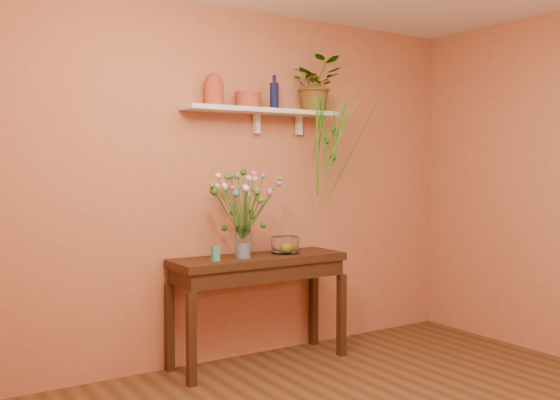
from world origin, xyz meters
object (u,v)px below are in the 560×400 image
object	(u,v)px
sideboard	(259,271)
bouquet	(243,195)
terracotta_jug	(214,90)
glass_vase	(243,244)
blue_bottle	(274,95)
spider_plant	(316,85)
glass_bowl	(285,245)

from	to	relation	value
sideboard	bouquet	bearing A→B (deg)	-162.50
terracotta_jug	glass_vase	xyz separation A→B (m)	(0.14, -0.18, -1.13)
terracotta_jug	blue_bottle	size ratio (longest dim) A/B	0.95
spider_plant	glass_bowl	size ratio (longest dim) A/B	2.03
terracotta_jug	glass_bowl	xyz separation A→B (m)	(0.55, -0.12, -1.17)
spider_plant	glass_vase	world-z (taller)	spider_plant
glass_vase	glass_bowl	world-z (taller)	glass_vase
sideboard	blue_bottle	size ratio (longest dim) A/B	5.19
spider_plant	glass_bowl	xyz separation A→B (m)	(-0.37, -0.11, -1.28)
glass_vase	bouquet	xyz separation A→B (m)	(0.00, -0.00, 0.36)
bouquet	blue_bottle	bearing A→B (deg)	20.99
blue_bottle	glass_vase	bearing A→B (deg)	-159.74
spider_plant	bouquet	bearing A→B (deg)	-167.11
sideboard	bouquet	size ratio (longest dim) A/B	2.21
blue_bottle	spider_plant	distance (m)	0.44
glass_bowl	blue_bottle	bearing A→B (deg)	130.12
blue_bottle	glass_bowl	distance (m)	1.17
terracotta_jug	glass_vase	bearing A→B (deg)	-52.72
blue_bottle	bouquet	xyz separation A→B (m)	(-0.35, -0.13, -0.76)
terracotta_jug	spider_plant	size ratio (longest dim) A/B	0.56
terracotta_jug	spider_plant	distance (m)	0.92
blue_bottle	glass_vase	xyz separation A→B (m)	(-0.35, -0.13, -1.12)
bouquet	glass_bowl	size ratio (longest dim) A/B	2.82
terracotta_jug	glass_bowl	distance (m)	1.30
terracotta_jug	sideboard	bearing A→B (deg)	-24.25
blue_bottle	bouquet	distance (m)	0.85
terracotta_jug	glass_vase	distance (m)	1.16
sideboard	terracotta_jug	bearing A→B (deg)	155.75
spider_plant	bouquet	distance (m)	1.18
sideboard	bouquet	distance (m)	0.61
glass_bowl	sideboard	bearing A→B (deg)	-176.23
bouquet	glass_bowl	bearing A→B (deg)	9.28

